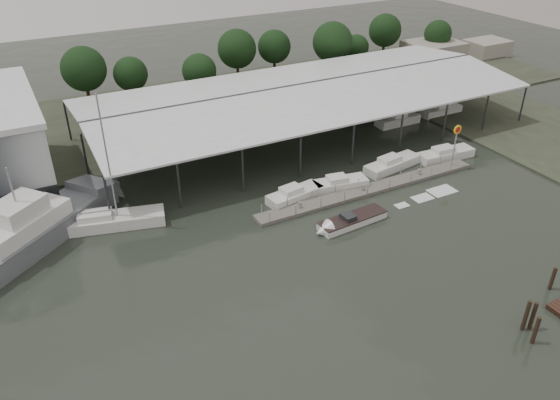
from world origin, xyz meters
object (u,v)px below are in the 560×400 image
grey_trawler (35,228)px  white_sailboat (111,221)px  speedboat_underway (347,222)px  shell_fuel_sign (456,138)px

grey_trawler → white_sailboat: white_sailboat is taller
grey_trawler → speedboat_underway: grey_trawler is taller
shell_fuel_sign → grey_trawler: grey_trawler is taller
shell_fuel_sign → speedboat_underway: (-18.22, -4.68, -3.53)m
grey_trawler → white_sailboat: (6.86, -0.53, -0.92)m
white_sailboat → speedboat_underway: 23.58m
shell_fuel_sign → speedboat_underway: bearing=-165.6°
speedboat_underway → shell_fuel_sign: bearing=-169.4°
shell_fuel_sign → grey_trawler: (-45.94, 6.82, -2.35)m
grey_trawler → shell_fuel_sign: bearing=-46.8°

